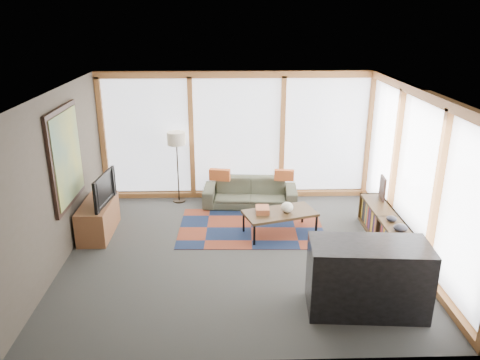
{
  "coord_description": "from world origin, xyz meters",
  "views": [
    {
      "loc": [
        -0.21,
        -6.72,
        3.69
      ],
      "look_at": [
        0.0,
        0.4,
        1.1
      ],
      "focal_mm": 35.0,
      "sensor_mm": 36.0,
      "label": 1
    }
  ],
  "objects_px": {
    "bookshelf": "(387,230)",
    "television": "(99,189)",
    "sofa": "(250,192)",
    "bar_counter": "(367,277)",
    "tv_console": "(98,218)",
    "floor_lamp": "(178,167)",
    "coffee_table": "(280,223)"
  },
  "relations": [
    {
      "from": "bookshelf",
      "to": "television",
      "type": "distance_m",
      "value": 4.86
    },
    {
      "from": "bookshelf",
      "to": "television",
      "type": "height_order",
      "value": "television"
    },
    {
      "from": "sofa",
      "to": "bar_counter",
      "type": "bearing_deg",
      "value": -65.15
    },
    {
      "from": "sofa",
      "to": "bar_counter",
      "type": "height_order",
      "value": "bar_counter"
    },
    {
      "from": "sofa",
      "to": "tv_console",
      "type": "xyz_separation_m",
      "value": [
        -2.71,
        -1.19,
        0.02
      ]
    },
    {
      "from": "floor_lamp",
      "to": "bar_counter",
      "type": "relative_size",
      "value": 0.98
    },
    {
      "from": "bookshelf",
      "to": "coffee_table",
      "type": "bearing_deg",
      "value": 164.88
    },
    {
      "from": "sofa",
      "to": "television",
      "type": "distance_m",
      "value": 2.96
    },
    {
      "from": "coffee_table",
      "to": "bookshelf",
      "type": "bearing_deg",
      "value": -15.12
    },
    {
      "from": "bookshelf",
      "to": "tv_console",
      "type": "xyz_separation_m",
      "value": [
        -4.89,
        0.57,
        0.03
      ]
    },
    {
      "from": "floor_lamp",
      "to": "bookshelf",
      "type": "xyz_separation_m",
      "value": [
        3.63,
        -2.01,
        -0.47
      ]
    },
    {
      "from": "television",
      "to": "tv_console",
      "type": "bearing_deg",
      "value": 68.14
    },
    {
      "from": "television",
      "to": "bar_counter",
      "type": "relative_size",
      "value": 0.63
    },
    {
      "from": "television",
      "to": "bar_counter",
      "type": "height_order",
      "value": "television"
    },
    {
      "from": "sofa",
      "to": "coffee_table",
      "type": "relative_size",
      "value": 1.5
    },
    {
      "from": "tv_console",
      "to": "television",
      "type": "xyz_separation_m",
      "value": [
        0.09,
        -0.05,
        0.56
      ]
    },
    {
      "from": "sofa",
      "to": "bookshelf",
      "type": "height_order",
      "value": "sofa"
    },
    {
      "from": "tv_console",
      "to": "floor_lamp",
      "type": "bearing_deg",
      "value": 48.8
    },
    {
      "from": "coffee_table",
      "to": "bar_counter",
      "type": "distance_m",
      "value": 2.42
    },
    {
      "from": "tv_console",
      "to": "bar_counter",
      "type": "bearing_deg",
      "value": -30.1
    },
    {
      "from": "bookshelf",
      "to": "sofa",
      "type": "bearing_deg",
      "value": 141.11
    },
    {
      "from": "sofa",
      "to": "coffee_table",
      "type": "height_order",
      "value": "sofa"
    },
    {
      "from": "floor_lamp",
      "to": "tv_console",
      "type": "distance_m",
      "value": 1.96
    },
    {
      "from": "sofa",
      "to": "bar_counter",
      "type": "distance_m",
      "value": 3.78
    },
    {
      "from": "bookshelf",
      "to": "bar_counter",
      "type": "distance_m",
      "value": 1.98
    },
    {
      "from": "coffee_table",
      "to": "television",
      "type": "relative_size",
      "value": 1.31
    },
    {
      "from": "sofa",
      "to": "bookshelf",
      "type": "bearing_deg",
      "value": -34.63
    },
    {
      "from": "television",
      "to": "bar_counter",
      "type": "bearing_deg",
      "value": -113.77
    },
    {
      "from": "coffee_table",
      "to": "bar_counter",
      "type": "relative_size",
      "value": 0.82
    },
    {
      "from": "sofa",
      "to": "television",
      "type": "height_order",
      "value": "television"
    },
    {
      "from": "tv_console",
      "to": "sofa",
      "type": "bearing_deg",
      "value": 23.82
    },
    {
      "from": "floor_lamp",
      "to": "tv_console",
      "type": "relative_size",
      "value": 1.25
    }
  ]
}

